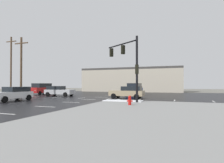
{
  "coord_description": "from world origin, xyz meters",
  "views": [
    {
      "loc": [
        10.56,
        -23.09,
        1.88
      ],
      "look_at": [
        -0.45,
        7.9,
        2.36
      ],
      "focal_mm": 30.61,
      "sensor_mm": 36.0,
      "label": 1
    }
  ],
  "objects_px": {
    "traffic_signal_mast": "(128,60)",
    "suv_red": "(42,89)",
    "utility_pole_mid": "(21,66)",
    "fire_hydrant": "(130,100)",
    "sedan_white": "(13,94)",
    "sedan_silver": "(59,91)",
    "sedan_tan": "(128,92)",
    "utility_pole_far": "(11,65)",
    "suv_blue": "(135,89)"
  },
  "relations": [
    {
      "from": "sedan_tan",
      "to": "utility_pole_far",
      "type": "relative_size",
      "value": 0.45
    },
    {
      "from": "suv_red",
      "to": "sedan_tan",
      "type": "height_order",
      "value": "suv_red"
    },
    {
      "from": "utility_pole_mid",
      "to": "suv_blue",
      "type": "bearing_deg",
      "value": 38.75
    },
    {
      "from": "fire_hydrant",
      "to": "utility_pole_mid",
      "type": "height_order",
      "value": "utility_pole_mid"
    },
    {
      "from": "fire_hydrant",
      "to": "utility_pole_mid",
      "type": "bearing_deg",
      "value": 163.91
    },
    {
      "from": "sedan_silver",
      "to": "utility_pole_mid",
      "type": "distance_m",
      "value": 6.59
    },
    {
      "from": "suv_blue",
      "to": "sedan_white",
      "type": "distance_m",
      "value": 18.15
    },
    {
      "from": "fire_hydrant",
      "to": "sedan_tan",
      "type": "height_order",
      "value": "sedan_tan"
    },
    {
      "from": "traffic_signal_mast",
      "to": "sedan_silver",
      "type": "bearing_deg",
      "value": 10.34
    },
    {
      "from": "traffic_signal_mast",
      "to": "sedan_tan",
      "type": "bearing_deg",
      "value": -38.59
    },
    {
      "from": "suv_blue",
      "to": "utility_pole_mid",
      "type": "xyz_separation_m",
      "value": [
        -13.39,
        -10.74,
        3.28
      ]
    },
    {
      "from": "suv_blue",
      "to": "utility_pole_mid",
      "type": "bearing_deg",
      "value": 127.86
    },
    {
      "from": "sedan_tan",
      "to": "utility_pole_far",
      "type": "bearing_deg",
      "value": -1.58
    },
    {
      "from": "fire_hydrant",
      "to": "sedan_silver",
      "type": "xyz_separation_m",
      "value": [
        -13.86,
        9.67,
        0.32
      ]
    },
    {
      "from": "sedan_white",
      "to": "sedan_silver",
      "type": "bearing_deg",
      "value": -174.13
    },
    {
      "from": "fire_hydrant",
      "to": "suv_red",
      "type": "bearing_deg",
      "value": 146.72
    },
    {
      "from": "sedan_white",
      "to": "traffic_signal_mast",
      "type": "bearing_deg",
      "value": 106.1
    },
    {
      "from": "suv_blue",
      "to": "suv_red",
      "type": "relative_size",
      "value": 1.0
    },
    {
      "from": "sedan_silver",
      "to": "sedan_tan",
      "type": "xyz_separation_m",
      "value": [
        11.39,
        -0.84,
        0.0
      ]
    },
    {
      "from": "fire_hydrant",
      "to": "suv_red",
      "type": "height_order",
      "value": "suv_red"
    },
    {
      "from": "suv_blue",
      "to": "sedan_tan",
      "type": "height_order",
      "value": "suv_blue"
    },
    {
      "from": "sedan_silver",
      "to": "suv_red",
      "type": "bearing_deg",
      "value": 148.69
    },
    {
      "from": "fire_hydrant",
      "to": "suv_red",
      "type": "xyz_separation_m",
      "value": [
        -19.89,
        13.05,
        0.55
      ]
    },
    {
      "from": "suv_red",
      "to": "utility_pole_mid",
      "type": "xyz_separation_m",
      "value": [
        3.4,
        -8.3,
        3.28
      ]
    },
    {
      "from": "fire_hydrant",
      "to": "sedan_tan",
      "type": "bearing_deg",
      "value": 105.66
    },
    {
      "from": "traffic_signal_mast",
      "to": "utility_pole_mid",
      "type": "distance_m",
      "value": 15.53
    },
    {
      "from": "suv_blue",
      "to": "suv_red",
      "type": "xyz_separation_m",
      "value": [
        -16.79,
        -2.45,
        0.0
      ]
    },
    {
      "from": "sedan_tan",
      "to": "utility_pole_mid",
      "type": "xyz_separation_m",
      "value": [
        -14.01,
        -4.08,
        3.51
      ]
    },
    {
      "from": "traffic_signal_mast",
      "to": "utility_pole_far",
      "type": "distance_m",
      "value": 23.73
    },
    {
      "from": "sedan_silver",
      "to": "utility_pole_far",
      "type": "bearing_deg",
      "value": 177.05
    },
    {
      "from": "sedan_tan",
      "to": "suv_red",
      "type": "bearing_deg",
      "value": -12.51
    },
    {
      "from": "sedan_silver",
      "to": "sedan_tan",
      "type": "relative_size",
      "value": 1.0
    },
    {
      "from": "suv_blue",
      "to": "sedan_tan",
      "type": "xyz_separation_m",
      "value": [
        0.62,
        -6.67,
        -0.24
      ]
    },
    {
      "from": "fire_hydrant",
      "to": "sedan_white",
      "type": "height_order",
      "value": "sedan_white"
    },
    {
      "from": "suv_red",
      "to": "fire_hydrant",
      "type": "bearing_deg",
      "value": 57.57
    },
    {
      "from": "utility_pole_mid",
      "to": "sedan_tan",
      "type": "bearing_deg",
      "value": 16.23
    },
    {
      "from": "suv_red",
      "to": "utility_pole_far",
      "type": "height_order",
      "value": "utility_pole_far"
    },
    {
      "from": "suv_blue",
      "to": "sedan_white",
      "type": "bearing_deg",
      "value": 144.37
    },
    {
      "from": "suv_blue",
      "to": "utility_pole_far",
      "type": "distance_m",
      "value": 21.92
    },
    {
      "from": "traffic_signal_mast",
      "to": "suv_blue",
      "type": "height_order",
      "value": "traffic_signal_mast"
    },
    {
      "from": "sedan_silver",
      "to": "sedan_white",
      "type": "height_order",
      "value": "same"
    },
    {
      "from": "traffic_signal_mast",
      "to": "suv_red",
      "type": "xyz_separation_m",
      "value": [
        -18.88,
        9.61,
        -3.33
      ]
    },
    {
      "from": "sedan_tan",
      "to": "utility_pole_far",
      "type": "distance_m",
      "value": 21.86
    },
    {
      "from": "suv_red",
      "to": "traffic_signal_mast",
      "type": "bearing_deg",
      "value": 63.85
    },
    {
      "from": "traffic_signal_mast",
      "to": "suv_red",
      "type": "distance_m",
      "value": 21.44
    },
    {
      "from": "fire_hydrant",
      "to": "sedan_tan",
      "type": "xyz_separation_m",
      "value": [
        -2.48,
        8.83,
        0.32
      ]
    },
    {
      "from": "sedan_silver",
      "to": "utility_pole_far",
      "type": "distance_m",
      "value": 10.94
    },
    {
      "from": "sedan_tan",
      "to": "sedan_white",
      "type": "bearing_deg",
      "value": 38.05
    },
    {
      "from": "suv_blue",
      "to": "utility_pole_far",
      "type": "bearing_deg",
      "value": 104.38
    },
    {
      "from": "sedan_white",
      "to": "sedan_tan",
      "type": "relative_size",
      "value": 1.01
    }
  ]
}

